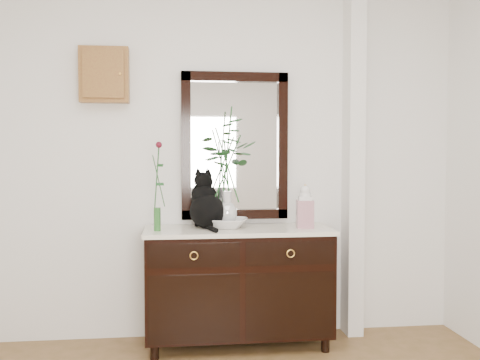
{
  "coord_description": "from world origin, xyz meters",
  "views": [
    {
      "loc": [
        -0.33,
        -2.03,
        1.38
      ],
      "look_at": [
        0.1,
        1.63,
        1.2
      ],
      "focal_mm": 40.0,
      "sensor_mm": 36.0,
      "label": 1
    }
  ],
  "objects": [
    {
      "name": "wall_back",
      "position": [
        0.0,
        1.98,
        1.35
      ],
      "size": [
        3.6,
        0.04,
        2.7
      ],
      "primitive_type": "cube",
      "color": "white",
      "rests_on": "ground"
    },
    {
      "name": "pilaster",
      "position": [
        1.0,
        1.9,
        1.35
      ],
      "size": [
        0.12,
        0.2,
        2.7
      ],
      "primitive_type": "cube",
      "color": "white",
      "rests_on": "ground"
    },
    {
      "name": "sideboard",
      "position": [
        0.1,
        1.73,
        0.47
      ],
      "size": [
        1.33,
        0.52,
        0.82
      ],
      "color": "black",
      "rests_on": "ground"
    },
    {
      "name": "wall_mirror",
      "position": [
        0.1,
        1.97,
        1.44
      ],
      "size": [
        0.8,
        0.06,
        1.1
      ],
      "color": "black",
      "rests_on": "wall_back"
    },
    {
      "name": "key_cabinet",
      "position": [
        -0.85,
        1.94,
        1.95
      ],
      "size": [
        0.35,
        0.1,
        0.4
      ],
      "primitive_type": "cube",
      "color": "brown",
      "rests_on": "wall_back"
    },
    {
      "name": "cat",
      "position": [
        -0.12,
        1.78,
        1.05
      ],
      "size": [
        0.36,
        0.41,
        0.4
      ],
      "primitive_type": null,
      "rotation": [
        0.0,
        0.0,
        0.26
      ],
      "color": "black",
      "rests_on": "sideboard"
    },
    {
      "name": "lotus_bowl",
      "position": [
        0.02,
        1.75,
        0.89
      ],
      "size": [
        0.36,
        0.36,
        0.07
      ],
      "primitive_type": "imported",
      "rotation": [
        0.0,
        0.0,
        -0.27
      ],
      "color": "white",
      "rests_on": "sideboard"
    },
    {
      "name": "vase_branches",
      "position": [
        0.02,
        1.75,
        1.3
      ],
      "size": [
        0.48,
        0.48,
        0.86
      ],
      "primitive_type": null,
      "rotation": [
        0.0,
        0.0,
        -0.19
      ],
      "color": "silver",
      "rests_on": "lotus_bowl"
    },
    {
      "name": "bud_vase_rose",
      "position": [
        -0.47,
        1.67,
        1.16
      ],
      "size": [
        0.08,
        0.08,
        0.62
      ],
      "primitive_type": null,
      "rotation": [
        0.0,
        0.0,
        -0.09
      ],
      "color": "#2D682A",
      "rests_on": "sideboard"
    },
    {
      "name": "ginger_jar",
      "position": [
        0.58,
        1.7,
        1.01
      ],
      "size": [
        0.13,
        0.13,
        0.32
      ],
      "primitive_type": null,
      "rotation": [
        0.0,
        0.0,
        -0.11
      ],
      "color": "silver",
      "rests_on": "sideboard"
    }
  ]
}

